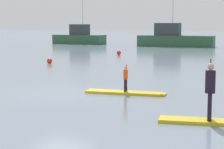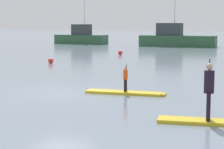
# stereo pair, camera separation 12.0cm
# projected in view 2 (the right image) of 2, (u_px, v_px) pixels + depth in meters

# --- Properties ---
(ground_plane) EXTENTS (240.00, 240.00, 0.00)m
(ground_plane) POSITION_uv_depth(u_px,v_px,m) (61.00, 93.00, 18.10)
(ground_plane) COLOR gray
(paddleboard_near) EXTENTS (3.45, 1.30, 0.10)m
(paddleboard_near) POSITION_uv_depth(u_px,v_px,m) (125.00, 93.00, 17.95)
(paddleboard_near) COLOR gold
(paddleboard_near) RESTS_ON ground
(paddler_child_solo) EXTENTS (0.22, 0.38, 1.12)m
(paddler_child_solo) POSITION_uv_depth(u_px,v_px,m) (126.00, 77.00, 17.88)
(paddler_child_solo) COLOR black
(paddler_child_solo) RESTS_ON paddleboard_near
(paddleboard_far) EXTENTS (3.72, 1.59, 0.10)m
(paddleboard_far) POSITION_uv_depth(u_px,v_px,m) (220.00, 122.00, 12.65)
(paddleboard_far) COLOR gold
(paddleboard_far) RESTS_ON ground
(paddler_adult) EXTENTS (0.37, 0.52, 1.81)m
(paddler_adult) POSITION_uv_depth(u_px,v_px,m) (209.00, 88.00, 12.61)
(paddler_adult) COLOR black
(paddler_adult) RESTS_ON paddleboard_far
(fishing_boat_green_midground) EXTENTS (9.41, 3.73, 6.26)m
(fishing_boat_green_midground) POSITION_uv_depth(u_px,v_px,m) (176.00, 39.00, 51.98)
(fishing_boat_green_midground) COLOR #2D5638
(fishing_boat_green_midground) RESTS_ON ground
(trawler_grey_distant) EXTENTS (7.35, 2.67, 6.17)m
(trawler_grey_distant) POSITION_uv_depth(u_px,v_px,m) (81.00, 37.00, 58.30)
(trawler_grey_distant) COLOR #2D5638
(trawler_grey_distant) RESTS_ON ground
(mooring_buoy_near) EXTENTS (0.40, 0.40, 0.40)m
(mooring_buoy_near) POSITION_uv_depth(u_px,v_px,m) (120.00, 53.00, 39.00)
(mooring_buoy_near) COLOR red
(mooring_buoy_near) RESTS_ON ground
(mooring_buoy_mid) EXTENTS (0.39, 0.39, 0.39)m
(mooring_buoy_mid) POSITION_uv_depth(u_px,v_px,m) (51.00, 61.00, 30.93)
(mooring_buoy_mid) COLOR red
(mooring_buoy_mid) RESTS_ON ground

